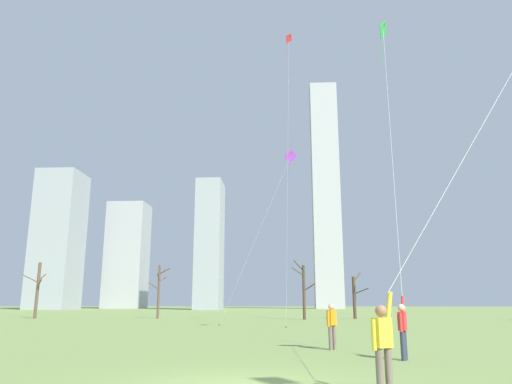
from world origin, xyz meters
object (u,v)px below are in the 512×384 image
object	(u,v)px
bare_tree_center	(159,289)
distant_kite_high_overhead_purple	(287,165)
kite_flyer_far_back_green	(397,248)
bystander_strolling_midfield	(332,324)
distant_kite_drifting_right_red	(289,58)
kite_flyer_midfield_center_yellow	(422,264)
bare_tree_leftmost	(304,290)
bare_tree_right_of_center	(355,296)
bare_tree_far_right_edge	(38,289)

from	to	relation	value
bare_tree_center	distant_kite_high_overhead_purple	bearing A→B (deg)	-37.53
kite_flyer_far_back_green	bare_tree_center	distance (m)	39.03
bystander_strolling_midfield	distant_kite_drifting_right_red	xyz separation A→B (m)	(-0.87, 22.41, 22.84)
kite_flyer_midfield_center_yellow	bare_tree_leftmost	size ratio (longest dim) A/B	1.76
kite_flyer_far_back_green	bare_tree_leftmost	bearing A→B (deg)	92.93
bare_tree_right_of_center	distant_kite_drifting_right_red	bearing A→B (deg)	-121.77
bare_tree_center	distant_kite_drifting_right_red	bearing A→B (deg)	-38.26
bare_tree_center	bystander_strolling_midfield	bearing A→B (deg)	-66.05
distant_kite_high_overhead_purple	bare_tree_leftmost	world-z (taller)	distant_kite_high_overhead_purple
distant_kite_drifting_right_red	bare_tree_right_of_center	distance (m)	24.92
distant_kite_drifting_right_red	bare_tree_far_right_edge	size ratio (longest dim) A/B	4.55
kite_flyer_midfield_center_yellow	distant_kite_drifting_right_red	xyz separation A→B (m)	(-1.83, 30.91, 21.34)
bare_tree_far_right_edge	bare_tree_center	bearing A→B (deg)	2.47
bystander_strolling_midfield	bare_tree_right_of_center	world-z (taller)	bare_tree_right_of_center
bare_tree_leftmost	bare_tree_far_right_edge	distance (m)	28.40
bystander_strolling_midfield	bare_tree_leftmost	bearing A→B (deg)	89.16
bare_tree_right_of_center	bare_tree_far_right_edge	xyz separation A→B (m)	(-33.71, -0.36, 0.73)
distant_kite_high_overhead_purple	bare_tree_right_of_center	world-z (taller)	distant_kite_high_overhead_purple
distant_kite_high_overhead_purple	bare_tree_center	distance (m)	20.24
bare_tree_center	bare_tree_right_of_center	bearing A→B (deg)	-0.55
bare_tree_center	bare_tree_leftmost	bearing A→B (deg)	-9.37
bare_tree_right_of_center	bare_tree_far_right_edge	size ratio (longest dim) A/B	0.81
bare_tree_right_of_center	bystander_strolling_midfield	bearing A→B (deg)	-99.95
distant_kite_high_overhead_purple	bare_tree_far_right_edge	world-z (taller)	distant_kite_high_overhead_purple
distant_kite_drifting_right_red	distant_kite_high_overhead_purple	bearing A→B (deg)	118.89
bare_tree_far_right_edge	kite_flyer_midfield_center_yellow	bearing A→B (deg)	-55.12
kite_flyer_midfield_center_yellow	bare_tree_far_right_edge	xyz separation A→B (m)	(-28.84, 41.37, 0.64)
distant_kite_drifting_right_red	bare_tree_leftmost	bearing A→B (deg)	81.13
kite_flyer_midfield_center_yellow	distant_kite_high_overhead_purple	size ratio (longest dim) A/B	0.70
distant_kite_high_overhead_purple	bare_tree_leftmost	size ratio (longest dim) A/B	2.52
distant_kite_drifting_right_red	bare_tree_far_right_edge	world-z (taller)	distant_kite_drifting_right_red
kite_flyer_far_back_green	bare_tree_right_of_center	distance (m)	35.16
bystander_strolling_midfield	distant_kite_drifting_right_red	size ratio (longest dim) A/B	0.06
kite_flyer_midfield_center_yellow	bare_tree_leftmost	distance (m)	39.42
distant_kite_high_overhead_purple	bare_tree_center	world-z (taller)	distant_kite_high_overhead_purple
bystander_strolling_midfield	bare_tree_center	distance (m)	36.65
kite_flyer_far_back_green	bare_tree_leftmost	size ratio (longest dim) A/B	2.77
distant_kite_high_overhead_purple	bystander_strolling_midfield	bearing A→B (deg)	-87.14
kite_flyer_midfield_center_yellow	distant_kite_drifting_right_red	size ratio (longest dim) A/B	0.39
bystander_strolling_midfield	distant_kite_high_overhead_purple	distance (m)	26.21
bare_tree_center	bare_tree_far_right_edge	world-z (taller)	bare_tree_far_right_edge
distant_kite_drifting_right_red	bystander_strolling_midfield	bearing A→B (deg)	-87.77
bare_tree_center	bare_tree_right_of_center	distance (m)	20.70
bare_tree_center	bare_tree_right_of_center	xyz separation A→B (m)	(20.68, -0.20, -0.72)
bystander_strolling_midfield	bare_tree_center	size ratio (longest dim) A/B	0.29
kite_flyer_far_back_green	bystander_strolling_midfield	size ratio (longest dim) A/B	10.24
kite_flyer_midfield_center_yellow	kite_flyer_far_back_green	bearing A→B (deg)	80.23
kite_flyer_far_back_green	kite_flyer_midfield_center_yellow	world-z (taller)	kite_flyer_far_back_green
kite_flyer_far_back_green	bystander_strolling_midfield	xyz separation A→B (m)	(-2.13, 1.71, -2.56)
distant_kite_high_overhead_purple	bare_tree_far_right_edge	bearing A→B (deg)	159.56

